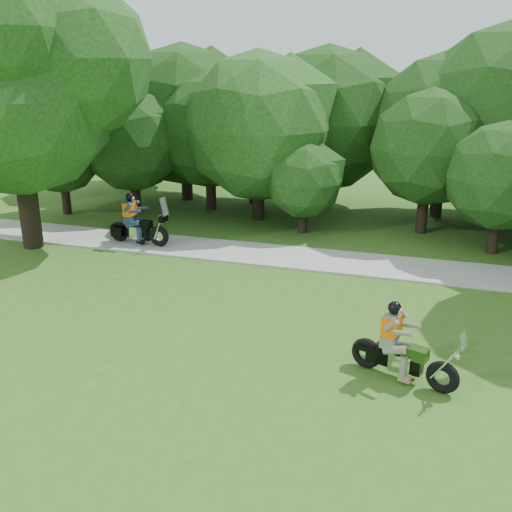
# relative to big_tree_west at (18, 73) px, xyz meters

# --- Properties ---
(ground) EXTENTS (100.00, 100.00, 0.00)m
(ground) POSITION_rel_big_tree_west_xyz_m (10.54, -6.85, -5.76)
(ground) COLOR #365A19
(ground) RESTS_ON ground
(walkway) EXTENTS (60.00, 2.20, 0.06)m
(walkway) POSITION_rel_big_tree_west_xyz_m (10.54, 1.15, -5.73)
(walkway) COLOR gray
(walkway) RESTS_ON ground
(tree_line) EXTENTS (40.11, 11.76, 7.77)m
(tree_line) POSITION_rel_big_tree_west_xyz_m (11.72, 7.53, -2.10)
(tree_line) COLOR black
(tree_line) RESTS_ON ground
(big_tree_west) EXTENTS (8.64, 6.56, 9.96)m
(big_tree_west) POSITION_rel_big_tree_west_xyz_m (0.00, 0.00, 0.00)
(big_tree_west) COLOR black
(big_tree_west) RESTS_ON ground
(chopper_motorcycle) EXTENTS (2.22, 1.11, 1.63)m
(chopper_motorcycle) POSITION_rel_big_tree_west_xyz_m (12.79, -5.55, -5.16)
(chopper_motorcycle) COLOR black
(chopper_motorcycle) RESTS_ON ground
(touring_motorcycle) EXTENTS (2.35, 0.76, 1.79)m
(touring_motorcycle) POSITION_rel_big_tree_west_xyz_m (3.34, 0.90, -5.05)
(touring_motorcycle) COLOR black
(touring_motorcycle) RESTS_ON walkway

